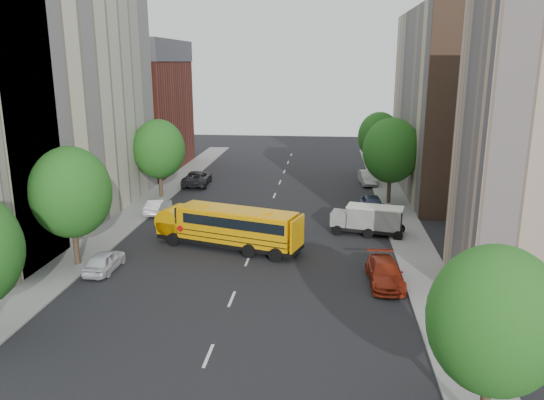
% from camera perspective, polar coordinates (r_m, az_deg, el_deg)
% --- Properties ---
extents(ground, '(120.00, 120.00, 0.00)m').
position_cam_1_polar(ground, '(37.83, -2.19, -5.45)').
color(ground, black).
rests_on(ground, ground).
extents(sidewalk_left, '(3.00, 80.00, 0.12)m').
position_cam_1_polar(sidewalk_left, '(45.36, -15.81, -2.48)').
color(sidewalk_left, slate).
rests_on(sidewalk_left, ground).
extents(sidewalk_right, '(3.00, 80.00, 0.12)m').
position_cam_1_polar(sidewalk_right, '(42.66, 14.31, -3.46)').
color(sidewalk_right, slate).
rests_on(sidewalk_right, ground).
extents(lane_markings, '(0.15, 64.00, 0.01)m').
position_cam_1_polar(lane_markings, '(47.27, -0.47, -1.29)').
color(lane_markings, silver).
rests_on(lane_markings, ground).
extents(building_left_cream, '(10.00, 26.00, 20.00)m').
position_cam_1_polar(building_left_cream, '(47.31, -23.66, 9.83)').
color(building_left_cream, beige).
rests_on(building_left_cream, ground).
extents(building_left_redbrick, '(10.00, 15.00, 13.00)m').
position_cam_1_polar(building_left_redbrick, '(67.57, -14.21, 8.72)').
color(building_left_redbrick, maroon).
rests_on(building_left_redbrick, ground).
extents(building_right_far, '(10.00, 22.00, 18.00)m').
position_cam_1_polar(building_right_far, '(56.76, 19.39, 9.82)').
color(building_right_far, '#B7AA8E').
rests_on(building_right_far, ground).
extents(building_right_sidewall, '(10.10, 0.30, 18.00)m').
position_cam_1_polar(building_right_sidewall, '(46.15, 22.43, 8.61)').
color(building_right_sidewall, brown).
rests_on(building_right_sidewall, ground).
extents(street_tree_1, '(5.12, 5.12, 7.90)m').
position_cam_1_polar(street_tree_1, '(36.00, -20.82, 0.77)').
color(street_tree_1, '#38281C').
rests_on(street_tree_1, ground).
extents(street_tree_2, '(4.99, 4.99, 7.71)m').
position_cam_1_polar(street_tree_2, '(52.38, -12.07, 5.37)').
color(street_tree_2, '#38281C').
rests_on(street_tree_2, ground).
extents(street_tree_3, '(4.61, 4.61, 7.11)m').
position_cam_1_polar(street_tree_3, '(20.03, 22.83, -11.85)').
color(street_tree_3, '#38281C').
rests_on(street_tree_3, ground).
extents(street_tree_4, '(5.25, 5.25, 8.10)m').
position_cam_1_polar(street_tree_4, '(50.12, 12.70, 5.22)').
color(street_tree_4, '#38281C').
rests_on(street_tree_4, ground).
extents(street_tree_5, '(4.86, 4.86, 7.51)m').
position_cam_1_polar(street_tree_5, '(61.98, 11.46, 6.69)').
color(street_tree_5, '#38281C').
rests_on(street_tree_5, ground).
extents(school_bus, '(10.90, 5.50, 3.01)m').
position_cam_1_polar(school_bus, '(38.01, -4.84, -2.71)').
color(school_bus, black).
rests_on(school_bus, ground).
extents(safari_truck, '(5.54, 2.95, 2.26)m').
position_cam_1_polar(safari_truck, '(41.62, 10.36, -2.06)').
color(safari_truck, black).
rests_on(safari_truck, ground).
extents(parked_car_0, '(1.63, 3.96, 1.34)m').
position_cam_1_polar(parked_car_0, '(35.70, -17.58, -6.26)').
color(parked_car_0, silver).
rests_on(parked_car_0, ground).
extents(parked_car_1, '(1.41, 3.96, 1.30)m').
position_cam_1_polar(parked_car_1, '(47.81, -12.17, -0.64)').
color(parked_car_1, silver).
rests_on(parked_car_1, ground).
extents(parked_car_2, '(2.99, 5.85, 1.58)m').
position_cam_1_polar(parked_car_2, '(57.94, -8.06, 2.36)').
color(parked_car_2, black).
rests_on(parked_car_2, ground).
extents(parked_car_3, '(2.20, 4.93, 1.40)m').
position_cam_1_polar(parked_car_3, '(32.87, 12.05, -7.65)').
color(parked_car_3, maroon).
rests_on(parked_car_3, ground).
extents(parked_car_4, '(2.27, 4.84, 1.60)m').
position_cam_1_polar(parked_car_4, '(47.33, 10.74, -0.53)').
color(parked_car_4, '#2D364F').
rests_on(parked_car_4, ground).
extents(parked_car_5, '(1.95, 4.55, 1.46)m').
position_cam_1_polar(parked_car_5, '(58.72, 10.24, 2.38)').
color(parked_car_5, '#999A95').
rests_on(parked_car_5, ground).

